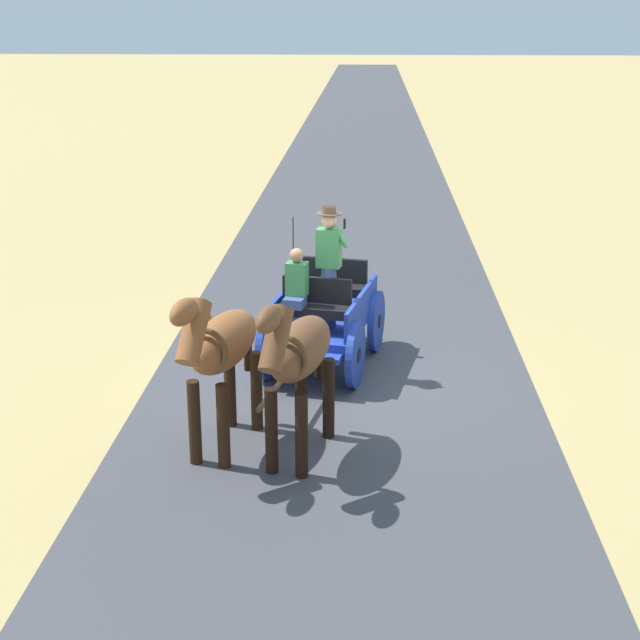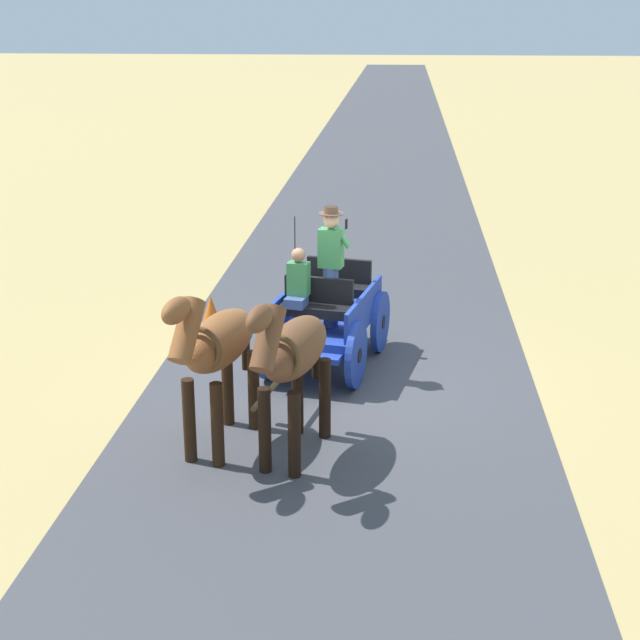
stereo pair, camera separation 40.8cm
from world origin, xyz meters
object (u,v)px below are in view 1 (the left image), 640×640
horse_drawn_carriage (323,314)px  traffic_cone (205,311)px  horse_off_side (221,348)px  horse_near_side (298,355)px

horse_drawn_carriage → traffic_cone: (2.11, -1.77, -0.57)m
horse_off_side → traffic_cone: size_ratio=4.42×
horse_drawn_carriage → traffic_cone: 2.82m
horse_near_side → horse_off_side: size_ratio=1.00×
horse_drawn_carriage → horse_off_side: 3.11m
horse_off_side → traffic_cone: horse_off_side is taller
horse_near_side → traffic_cone: (1.97, -4.83, -1.07)m
horse_near_side → traffic_cone: 5.33m
horse_drawn_carriage → horse_near_side: 3.11m
horse_near_side → horse_drawn_carriage: bearing=-92.6°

